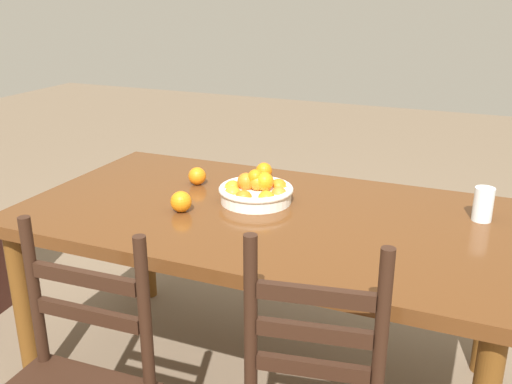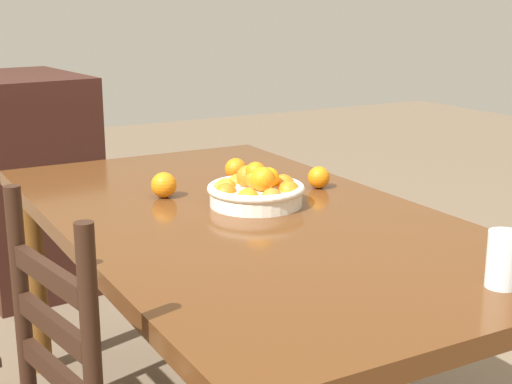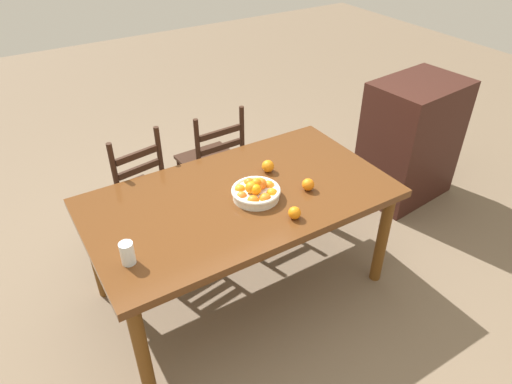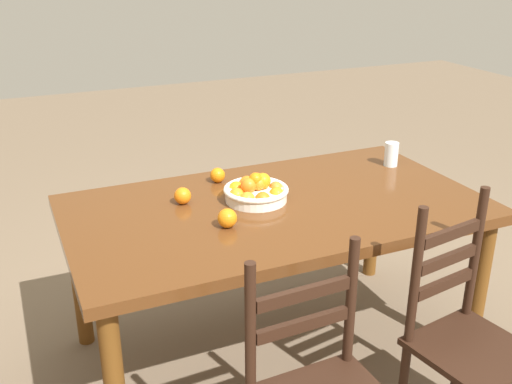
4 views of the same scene
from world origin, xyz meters
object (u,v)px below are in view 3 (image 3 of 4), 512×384
(chair_near_window, at_px, (213,163))
(orange_loose_2, at_px, (268,166))
(cabinet, at_px, (410,141))
(fruit_bowl, at_px, (256,192))
(orange_loose_1, at_px, (295,213))
(orange_loose_0, at_px, (308,185))
(dining_table, at_px, (240,206))
(drinking_glass, at_px, (127,253))
(chair_by_cabinet, at_px, (136,196))

(chair_near_window, bearing_deg, orange_loose_2, 90.58)
(cabinet, relative_size, fruit_bowl, 3.51)
(cabinet, distance_m, orange_loose_1, 1.75)
(chair_near_window, height_order, orange_loose_0, chair_near_window)
(chair_near_window, relative_size, cabinet, 0.93)
(fruit_bowl, height_order, orange_loose_0, fruit_bowl)
(dining_table, bearing_deg, cabinet, 7.88)
(fruit_bowl, xyz_separation_m, orange_loose_0, (0.31, -0.09, -0.01))
(orange_loose_1, bearing_deg, orange_loose_0, 38.35)
(cabinet, xyz_separation_m, orange_loose_1, (-1.62, -0.59, 0.29))
(orange_loose_1, relative_size, orange_loose_2, 0.90)
(cabinet, relative_size, orange_loose_1, 14.26)
(orange_loose_2, bearing_deg, drinking_glass, -161.59)
(dining_table, bearing_deg, chair_by_cabinet, 118.72)
(fruit_bowl, bearing_deg, chair_by_cabinet, 119.92)
(dining_table, relative_size, drinking_glass, 14.78)
(cabinet, xyz_separation_m, orange_loose_0, (-1.39, -0.41, 0.29))
(dining_table, height_order, orange_loose_2, orange_loose_2)
(chair_by_cabinet, xyz_separation_m, orange_loose_2, (0.70, -0.64, 0.35))
(orange_loose_0, bearing_deg, chair_by_cabinet, 130.32)
(orange_loose_0, bearing_deg, orange_loose_2, 107.38)
(dining_table, height_order, orange_loose_1, orange_loose_1)
(chair_by_cabinet, bearing_deg, fruit_bowl, 110.35)
(orange_loose_1, distance_m, drinking_glass, 0.91)
(orange_loose_0, xyz_separation_m, drinking_glass, (-1.13, -0.04, 0.02))
(orange_loose_1, bearing_deg, fruit_bowl, 105.98)
(chair_near_window, height_order, orange_loose_1, chair_near_window)
(chair_near_window, distance_m, cabinet, 1.65)
(drinking_glass, bearing_deg, orange_loose_0, 2.28)
(dining_table, relative_size, orange_loose_2, 22.98)
(orange_loose_0, bearing_deg, drinking_glass, -177.72)
(orange_loose_1, bearing_deg, chair_by_cabinet, 116.77)
(chair_near_window, relative_size, orange_loose_2, 11.92)
(orange_loose_0, bearing_deg, orange_loose_1, -141.65)
(orange_loose_2, bearing_deg, chair_by_cabinet, 137.75)
(chair_by_cabinet, xyz_separation_m, orange_loose_1, (0.56, -1.12, 0.35))
(orange_loose_0, distance_m, drinking_glass, 1.13)
(chair_near_window, distance_m, drinking_glass, 1.52)
(chair_by_cabinet, height_order, orange_loose_0, chair_by_cabinet)
(orange_loose_1, bearing_deg, cabinet, 20.16)
(cabinet, height_order, drinking_glass, cabinet)
(cabinet, distance_m, fruit_bowl, 1.75)
(fruit_bowl, bearing_deg, drinking_glass, -170.49)
(chair_near_window, xyz_separation_m, orange_loose_2, (0.04, -0.74, 0.35))
(dining_table, distance_m, chair_by_cabinet, 0.90)
(cabinet, distance_m, orange_loose_2, 1.52)
(fruit_bowl, distance_m, orange_loose_0, 0.32)
(orange_loose_2, relative_size, drinking_glass, 0.64)
(dining_table, distance_m, fruit_bowl, 0.16)
(orange_loose_2, bearing_deg, dining_table, -155.02)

